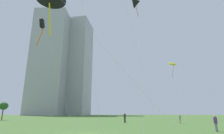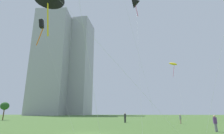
% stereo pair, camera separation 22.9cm
% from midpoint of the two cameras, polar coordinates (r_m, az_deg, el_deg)
% --- Properties ---
extents(person_standing_0, '(0.36, 0.36, 1.61)m').
position_cam_midpoint_polar(person_standing_0, '(33.42, 21.87, -15.46)').
color(person_standing_0, tan).
rests_on(person_standing_0, ground).
extents(person_standing_1, '(0.36, 0.36, 1.63)m').
position_cam_midpoint_polar(person_standing_1, '(21.38, 31.27, -15.33)').
color(person_standing_1, gray).
rests_on(person_standing_1, ground).
extents(person_standing_2, '(0.41, 0.41, 1.86)m').
position_cam_midpoint_polar(person_standing_2, '(34.62, 4.54, -16.14)').
color(person_standing_2, '#2D2D33').
rests_on(person_standing_2, ground).
extents(kite_flying_2, '(1.71, 9.83, 19.25)m').
position_cam_midpoint_polar(kite_flying_2, '(28.51, 8.26, 20.53)').
color(kite_flying_2, silver).
rests_on(kite_flying_2, ground).
extents(kite_flying_3, '(2.43, 10.85, 16.87)m').
position_cam_midpoint_polar(kite_flying_3, '(54.94, 19.68, 0.92)').
color(kite_flying_3, silver).
rests_on(kite_flying_3, ground).
extents(kite_flying_6, '(4.49, 1.10, 12.17)m').
position_cam_midpoint_polar(kite_flying_6, '(21.50, -22.05, 12.56)').
color(kite_flying_6, silver).
rests_on(kite_flying_6, ground).
extents(park_tree_0, '(2.17, 2.17, 4.52)m').
position_cam_midpoint_polar(park_tree_0, '(53.98, -31.89, -10.96)').
color(park_tree_0, brown).
rests_on(park_tree_0, ground).
extents(distant_highrise_0, '(23.83, 18.78, 76.78)m').
position_cam_midpoint_polar(distant_highrise_0, '(133.55, -19.60, 1.91)').
color(distant_highrise_0, '#A8A8AD').
rests_on(distant_highrise_0, ground).
extents(distant_highrise_1, '(24.69, 24.94, 78.40)m').
position_cam_midpoint_polar(distant_highrise_1, '(146.05, -11.66, 0.28)').
color(distant_highrise_1, '#A8A8AD').
rests_on(distant_highrise_1, ground).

